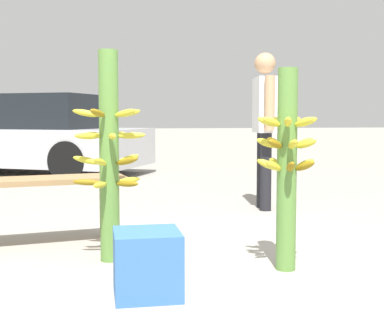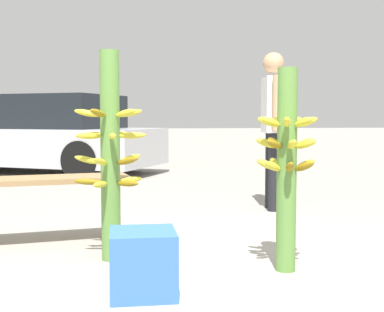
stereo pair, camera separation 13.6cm
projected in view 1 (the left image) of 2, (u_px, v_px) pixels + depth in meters
The scene contains 7 objects.
ground_plane at pixel (211, 279), 3.19m from camera, with size 80.00×80.00×0.00m, color #9E998E.
banana_stalk_left at pixel (109, 155), 3.56m from camera, with size 0.49×0.49×1.41m.
banana_stalk_center at pixel (287, 164), 3.35m from camera, with size 0.39×0.40×1.27m.
vendor_person at pixel (265, 117), 5.54m from camera, with size 0.24×0.63×1.63m.
market_bench at pixel (28, 189), 3.96m from camera, with size 1.48×0.63×0.51m.
parked_car at pixel (28, 136), 9.04m from camera, with size 4.37×3.36×1.33m.
produce_crate at pixel (147, 263), 2.89m from camera, with size 0.35×0.35×0.35m.
Camera 1 is at (-0.66, -3.05, 0.97)m, focal length 50.00 mm.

